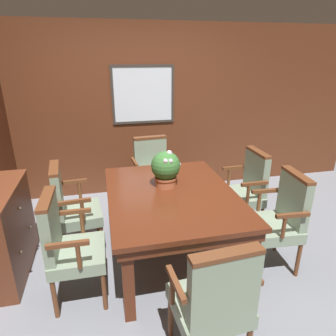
{
  "coord_description": "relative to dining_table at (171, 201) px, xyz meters",
  "views": [
    {
      "loc": [
        -0.54,
        -2.43,
        2.02
      ],
      "look_at": [
        0.08,
        0.3,
        0.95
      ],
      "focal_mm": 32.0,
      "sensor_mm": 36.0,
      "label": 1
    }
  ],
  "objects": [
    {
      "name": "chair_left_near",
      "position": [
        -0.97,
        -0.35,
        -0.11
      ],
      "size": [
        0.46,
        0.54,
        0.99
      ],
      "rotation": [
        0.0,
        0.0,
        1.56
      ],
      "color": "brown",
      "rests_on": "ground_plane"
    },
    {
      "name": "dining_table",
      "position": [
        0.0,
        0.0,
        0.0
      ],
      "size": [
        1.23,
        1.61,
        0.75
      ],
      "color": "#562614",
      "rests_on": "ground_plane"
    },
    {
      "name": "chair_right_near",
      "position": [
        1.01,
        -0.34,
        -0.11
      ],
      "size": [
        0.48,
        0.56,
        0.99
      ],
      "rotation": [
        0.0,
        0.0,
        -1.64
      ],
      "color": "brown",
      "rests_on": "ground_plane"
    },
    {
      "name": "potted_plant",
      "position": [
        -0.02,
        0.17,
        0.29
      ],
      "size": [
        0.31,
        0.3,
        0.38
      ],
      "color": "#B2603D",
      "rests_on": "dining_table"
    },
    {
      "name": "chair_head_far",
      "position": [
        0.01,
        1.15,
        -0.11
      ],
      "size": [
        0.56,
        0.49,
        0.99
      ],
      "rotation": [
        0.0,
        0.0,
        0.08
      ],
      "color": "brown",
      "rests_on": "ground_plane"
    },
    {
      "name": "wall_back",
      "position": [
        -0.08,
        1.79,
        0.57
      ],
      "size": [
        7.2,
        0.08,
        2.45
      ],
      "color": "#5B2D19",
      "rests_on": "ground_plane"
    },
    {
      "name": "sideboard_cabinet",
      "position": [
        -1.63,
        0.12,
        -0.21
      ],
      "size": [
        0.43,
        0.97,
        0.89
      ],
      "color": "brown",
      "rests_on": "ground_plane"
    },
    {
      "name": "chair_left_far",
      "position": [
        -0.99,
        0.34,
        -0.11
      ],
      "size": [
        0.5,
        0.57,
        0.99
      ],
      "rotation": [
        0.0,
        0.0,
        1.67
      ],
      "color": "brown",
      "rests_on": "ground_plane"
    },
    {
      "name": "chair_head_near",
      "position": [
        0.0,
        -1.19,
        -0.11
      ],
      "size": [
        0.56,
        0.48,
        0.99
      ],
      "rotation": [
        0.0,
        0.0,
        3.21
      ],
      "color": "brown",
      "rests_on": "ground_plane"
    },
    {
      "name": "chair_right_far",
      "position": [
        0.99,
        0.36,
        -0.11
      ],
      "size": [
        0.46,
        0.54,
        0.99
      ],
      "rotation": [
        0.0,
        0.0,
        -1.56
      ],
      "color": "brown",
      "rests_on": "ground_plane"
    },
    {
      "name": "ground_plane",
      "position": [
        -0.08,
        -0.15,
        -0.66
      ],
      "size": [
        14.0,
        14.0,
        0.0
      ],
      "primitive_type": "plane",
      "color": "gray"
    }
  ]
}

